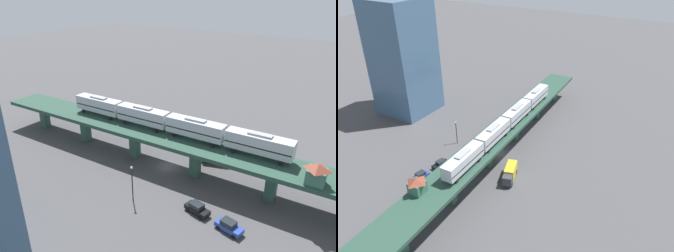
# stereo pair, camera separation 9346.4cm
# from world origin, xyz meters

# --- Properties ---
(ground_plane) EXTENTS (400.00, 400.00, 0.00)m
(ground_plane) POSITION_xyz_m (0.00, 0.00, 0.00)
(ground_plane) COLOR #424244
(elevated_viaduct) EXTENTS (10.96, 92.20, 7.08)m
(elevated_viaduct) POSITION_xyz_m (0.00, -0.16, 6.09)
(elevated_viaduct) COLOR #244135
(elevated_viaduct) RESTS_ON ground
(subway_train) EXTENTS (4.22, 49.86, 4.45)m
(subway_train) POSITION_xyz_m (-1.38, -0.80, 9.62)
(subway_train) COLOR #ADB2BA
(subway_train) RESTS_ON elevated_viaduct
(signal_hut) EXTENTS (3.31, 3.31, 3.40)m
(signal_hut) POSITION_xyz_m (1.61, 28.39, 8.88)
(signal_hut) COLOR #33604C
(signal_hut) RESTS_ON elevated_viaduct
(street_car_black) EXTENTS (2.67, 4.68, 1.89)m
(street_car_black) POSITION_xyz_m (9.92, 12.64, 0.94)
(street_car_black) COLOR black
(street_car_black) RESTS_ON ground
(street_car_blue) EXTENTS (2.58, 4.66, 1.89)m
(street_car_blue) POSITION_xyz_m (10.99, 18.84, 0.94)
(street_car_blue) COLOR #233D93
(street_car_blue) RESTS_ON ground
(delivery_truck) EXTENTS (4.27, 7.54, 3.20)m
(delivery_truck) POSITION_xyz_m (-7.54, 7.96, 1.76)
(delivery_truck) COLOR #333338
(delivery_truck) RESTS_ON ground
(street_lamp) EXTENTS (0.44, 0.44, 6.94)m
(street_lamp) POSITION_xyz_m (13.22, 1.57, 4.11)
(street_lamp) COLOR black
(street_lamp) RESTS_ON ground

